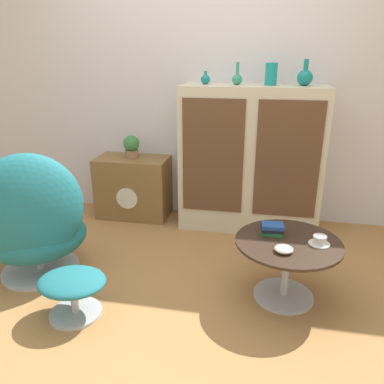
# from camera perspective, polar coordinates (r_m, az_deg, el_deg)

# --- Properties ---
(ground_plane) EXTENTS (12.00, 12.00, 0.00)m
(ground_plane) POSITION_cam_1_polar(r_m,az_deg,el_deg) (2.58, -3.12, -14.70)
(ground_plane) COLOR #A87542
(wall_back) EXTENTS (6.40, 0.06, 2.60)m
(wall_back) POSITION_cam_1_polar(r_m,az_deg,el_deg) (3.46, 2.21, 17.33)
(wall_back) COLOR silver
(wall_back) RESTS_ON ground_plane
(sideboard) EXTENTS (1.19, 0.44, 1.24)m
(sideboard) POSITION_cam_1_polar(r_m,az_deg,el_deg) (3.28, 8.87, 4.92)
(sideboard) COLOR beige
(sideboard) RESTS_ON ground_plane
(tv_console) EXTENTS (0.67, 0.39, 0.57)m
(tv_console) POSITION_cam_1_polar(r_m,az_deg,el_deg) (3.61, -8.88, 0.77)
(tv_console) COLOR brown
(tv_console) RESTS_ON ground_plane
(egg_chair) EXTENTS (0.91, 0.88, 0.92)m
(egg_chair) POSITION_cam_1_polar(r_m,az_deg,el_deg) (2.75, -23.15, -4.35)
(egg_chair) COLOR #B7B7BC
(egg_chair) RESTS_ON ground_plane
(ottoman) EXTENTS (0.40, 0.34, 0.27)m
(ottoman) POSITION_cam_1_polar(r_m,az_deg,el_deg) (2.36, -17.74, -13.54)
(ottoman) COLOR #B7B7BC
(ottoman) RESTS_ON ground_plane
(coffee_table) EXTENTS (0.65, 0.65, 0.40)m
(coffee_table) POSITION_cam_1_polar(r_m,az_deg,el_deg) (2.43, 14.25, -9.77)
(coffee_table) COLOR #B7B7BC
(coffee_table) RESTS_ON ground_plane
(vase_leftmost) EXTENTS (0.08, 0.08, 0.11)m
(vase_leftmost) POSITION_cam_1_polar(r_m,az_deg,el_deg) (3.22, 2.07, 16.78)
(vase_leftmost) COLOR #147A75
(vase_leftmost) RESTS_ON sideboard
(vase_inner_left) EXTENTS (0.08, 0.08, 0.18)m
(vase_inner_left) POSITION_cam_1_polar(r_m,az_deg,el_deg) (3.19, 6.90, 16.80)
(vase_inner_left) COLOR #2D8E6B
(vase_inner_left) RESTS_ON sideboard
(vase_inner_right) EXTENTS (0.10, 0.10, 0.17)m
(vase_inner_right) POSITION_cam_1_polar(r_m,az_deg,el_deg) (3.17, 11.96, 17.17)
(vase_inner_right) COLOR teal
(vase_inner_right) RESTS_ON sideboard
(vase_rightmost) EXTENTS (0.12, 0.12, 0.20)m
(vase_rightmost) POSITION_cam_1_polar(r_m,az_deg,el_deg) (3.19, 16.83, 16.42)
(vase_rightmost) COLOR #147A75
(vase_rightmost) RESTS_ON sideboard
(potted_plant) EXTENTS (0.15, 0.15, 0.21)m
(potted_plant) POSITION_cam_1_polar(r_m,az_deg,el_deg) (3.50, -9.21, 6.94)
(potted_plant) COLOR #996B4C
(potted_plant) RESTS_ON tv_console
(teacup) EXTENTS (0.13, 0.13, 0.06)m
(teacup) POSITION_cam_1_polar(r_m,az_deg,el_deg) (2.38, 18.86, -7.06)
(teacup) COLOR silver
(teacup) RESTS_ON coffee_table
(book_stack) EXTENTS (0.15, 0.11, 0.07)m
(book_stack) POSITION_cam_1_polar(r_m,az_deg,el_deg) (2.43, 12.08, -5.52)
(book_stack) COLOR #237038
(book_stack) RESTS_ON coffee_table
(bowl) EXTENTS (0.11, 0.11, 0.04)m
(bowl) POSITION_cam_1_polar(r_m,az_deg,el_deg) (2.24, 13.81, -8.45)
(bowl) COLOR beige
(bowl) RESTS_ON coffee_table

